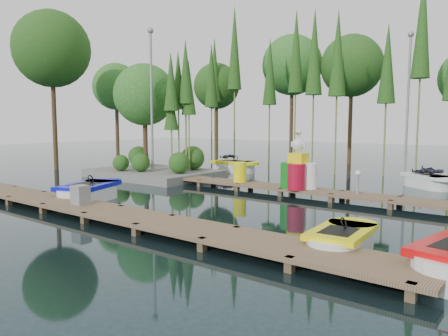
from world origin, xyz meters
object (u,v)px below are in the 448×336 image
Objects in this scene: yellow_barrel at (240,172)px; utility_cabinet at (80,195)px; boat_yellow_far at (234,166)px; island at (153,114)px; boat_blue at (89,193)px; drum_cluster at (298,171)px.

utility_cabinet is at bearing -97.14° from yellow_barrel.
boat_yellow_far is 3.65× the size of yellow_barrel.
island reaches higher than utility_cabinet.
yellow_barrel reaches higher than utility_cabinet.
boat_yellow_far is at bearing 63.39° from island.
drum_cluster is at bearing 23.16° from boat_blue.
boat_yellow_far is at bearing 128.92° from yellow_barrel.
utility_cabinet is 7.06m from yellow_barrel.
boat_blue is 10.48m from boat_yellow_far.
island is at bearing 173.88° from drum_cluster.
boat_yellow_far is 1.37× the size of drum_cluster.
island is 9.18m from drum_cluster.
island is 7.69m from boat_blue.
boat_yellow_far reaches higher than boat_blue.
utility_cabinet is at bearing -118.17° from drum_cluster.
drum_cluster reaches higher than boat_blue.
utility_cabinet is at bearing -56.31° from island.
yellow_barrel is at bearing -7.42° from island.
boat_yellow_far is 6.37m from yellow_barrel.
island is 5.46m from boat_yellow_far.
boat_yellow_far reaches higher than utility_cabinet.
island is 9.72m from utility_cabinet.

